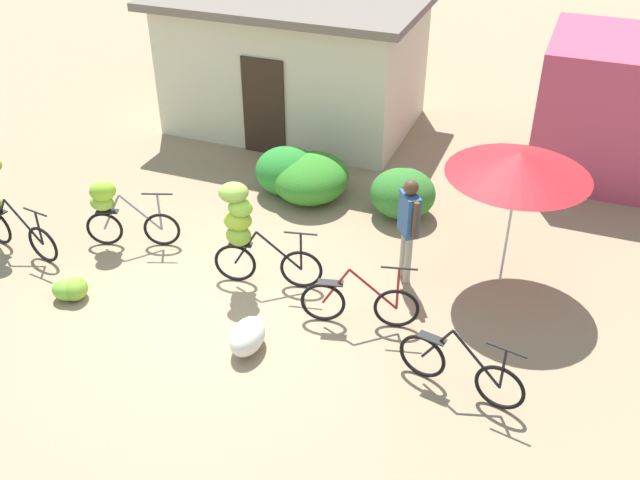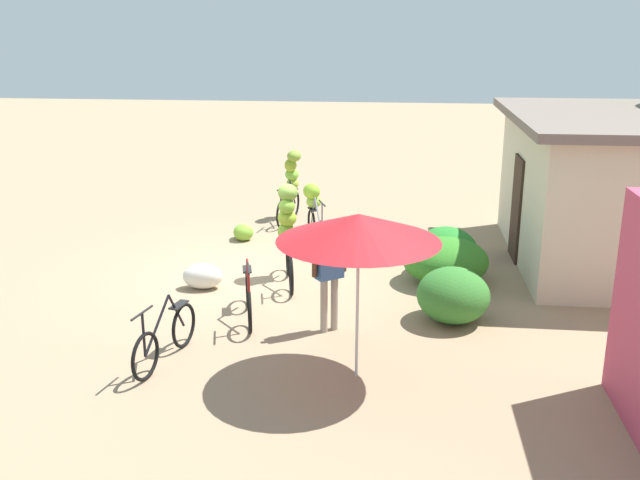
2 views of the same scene
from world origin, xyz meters
name	(u,v)px [view 2 (image 2 of 2)]	position (x,y,z in m)	size (l,w,h in m)	color
ground_plane	(242,273)	(0.00, 0.00, 0.00)	(60.00, 60.00, 0.00)	#9C8162
building_low	(608,188)	(-1.50, 6.77, 1.44)	(5.50, 3.81, 2.85)	beige
hedge_bush_front_left	(446,251)	(-0.41, 3.73, 0.44)	(1.19, 1.13, 0.88)	#29822D
hedge_bush_front_right	(445,261)	(0.08, 3.68, 0.41)	(1.39, 1.51, 0.82)	#338025
hedge_bush_mid	(453,295)	(1.81, 3.70, 0.43)	(1.15, 1.12, 0.85)	#33782C
market_umbrella	(359,228)	(3.78, 2.33, 2.02)	(2.06, 2.06, 2.20)	beige
bicycle_leftmost	(291,179)	(-3.97, 0.34, 0.95)	(1.68, 0.42, 1.62)	black
bicycle_near_pile	(314,206)	(-2.32, 1.06, 0.73)	(1.48, 0.69, 1.19)	black
bicycle_center_loaded	(288,224)	(0.15, 0.88, 1.02)	(1.66, 0.52, 1.71)	black
bicycle_by_shop	(248,297)	(2.07, 0.55, 0.36)	(1.65, 0.44, 1.03)	black
bicycle_rightmost	(165,338)	(3.67, -0.26, 0.36)	(1.67, 0.38, 0.94)	black
banana_pile_on_ground	(243,232)	(-2.13, -0.44, 0.17)	(0.64, 0.56, 0.34)	#77AB31
produce_sack	(203,276)	(0.83, -0.52, 0.22)	(0.70, 0.44, 0.44)	silver
person_vendor	(329,263)	(2.38, 1.84, 1.06)	(0.40, 0.48, 1.73)	gray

